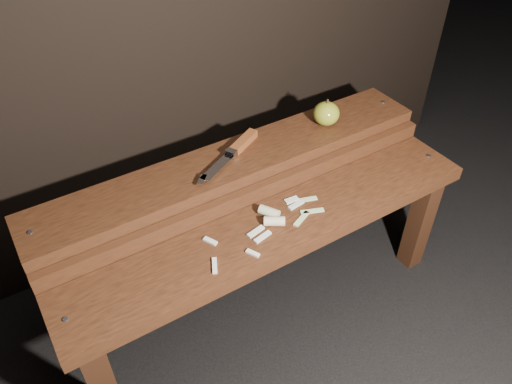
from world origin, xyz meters
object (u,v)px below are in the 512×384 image
knife (237,148)px  bench_rear_tier (237,181)px  bench_front_tier (280,244)px  apple (326,114)px

knife → bench_rear_tier: bearing=-127.3°
bench_front_tier → bench_rear_tier: (0.00, 0.23, 0.06)m
apple → knife: size_ratio=0.33×
bench_front_tier → knife: knife is taller
bench_front_tier → bench_rear_tier: bearing=90.0°
bench_rear_tier → apple: size_ratio=14.25×
bench_rear_tier → knife: bearing=52.7°
bench_front_tier → bench_rear_tier: size_ratio=1.00×
bench_front_tier → apple: 0.44m
bench_front_tier → knife: size_ratio=4.64×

